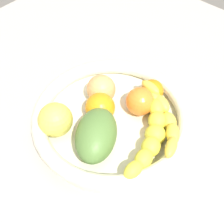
{
  "coord_description": "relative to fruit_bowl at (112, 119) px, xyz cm",
  "views": [
    {
      "loc": [
        30.8,
        27.28,
        59.03
      ],
      "look_at": [
        0.0,
        0.0,
        8.43
      ],
      "focal_mm": 48.64,
      "sensor_mm": 36.0,
      "label": 1
    }
  ],
  "objects": [
    {
      "name": "kitchen_counter",
      "position": [
        0.0,
        0.0,
        -4.41
      ],
      "size": [
        120.0,
        120.0,
        3.0
      ],
      "primitive_type": "cube",
      "color": "#ACA59D",
      "rests_on": "ground"
    },
    {
      "name": "fruit_bowl",
      "position": [
        0.0,
        0.0,
        0.0
      ],
      "size": [
        35.12,
        35.12,
        5.64
      ],
      "color": "beige",
      "rests_on": "kitchen_counter"
    },
    {
      "name": "banana_draped_left",
      "position": [
        -6.22,
        9.67,
        2.61
      ],
      "size": [
        13.87,
        16.95,
        5.73
      ],
      "color": "yellow",
      "rests_on": "fruit_bowl"
    },
    {
      "name": "apple_yellow",
      "position": [
        9.76,
        -7.09,
        3.18
      ],
      "size": [
        7.33,
        7.33,
        7.33
      ],
      "primitive_type": "sphere",
      "color": "#DECD51",
      "rests_on": "fruit_bowl"
    },
    {
      "name": "mango_green",
      "position": [
        6.88,
        1.88,
        3.19
      ],
      "size": [
        15.44,
        13.96,
        7.33
      ],
      "primitive_type": "ellipsoid",
      "rotation": [
        0.0,
        0.0,
        3.71
      ],
      "color": "#557E3A",
      "rests_on": "fruit_bowl"
    },
    {
      "name": "orange_mid_left",
      "position": [
        -6.26,
        2.75,
        2.71
      ],
      "size": [
        6.39,
        6.39,
        6.39
      ],
      "primitive_type": "sphere",
      "color": "orange",
      "rests_on": "fruit_bowl"
    },
    {
      "name": "peach_blush",
      "position": [
        -3.21,
        -6.15,
        2.85
      ],
      "size": [
        6.66,
        6.66,
        6.66
      ],
      "primitive_type": "sphere",
      "color": "#EDA25F",
      "rests_on": "fruit_bowl"
    },
    {
      "name": "orange_mid_right",
      "position": [
        -11.04,
        2.54,
        2.16
      ],
      "size": [
        5.28,
        5.28,
        5.28
      ],
      "primitive_type": "sphere",
      "color": "orange",
      "rests_on": "fruit_bowl"
    },
    {
      "name": "orange_front",
      "position": [
        0.97,
        -2.59,
        2.8
      ],
      "size": [
        6.57,
        6.57,
        6.57
      ],
      "primitive_type": "sphere",
      "color": "orange",
      "rests_on": "fruit_bowl"
    },
    {
      "name": "banana_draped_right",
      "position": [
        -1.53,
        9.5,
        2.26
      ],
      "size": [
        22.14,
        12.82,
        4.79
      ],
      "color": "yellow",
      "rests_on": "fruit_bowl"
    }
  ]
}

